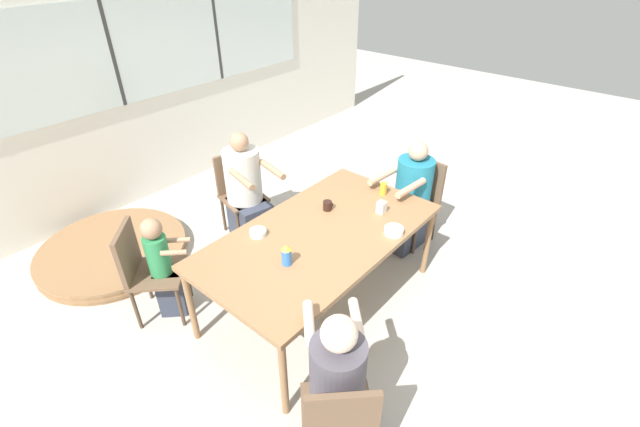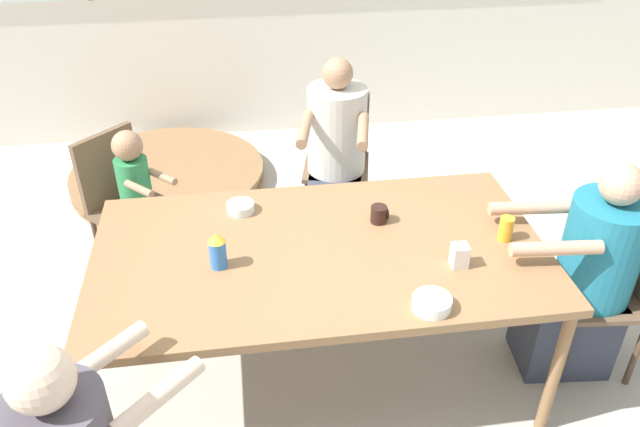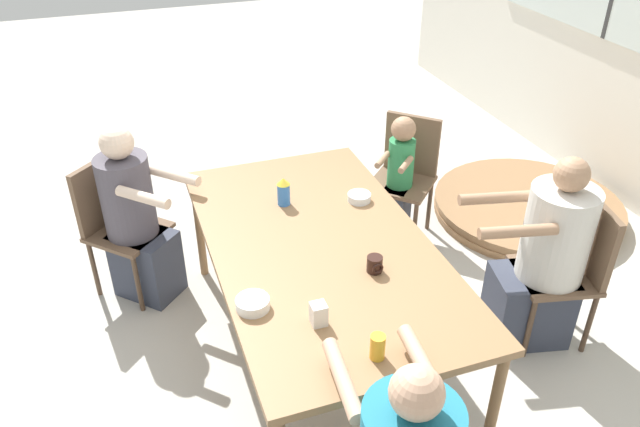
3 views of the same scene
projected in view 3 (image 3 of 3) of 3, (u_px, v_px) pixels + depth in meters
name	position (u px, v px, depth m)	size (l,w,h in m)	color
ground_plane	(320.00, 350.00, 3.51)	(16.00, 16.00, 0.00)	#B2ADA3
dining_table	(320.00, 252.00, 3.15)	(1.94, 1.07, 0.73)	olive
chair_for_woman_green_shirt	(573.00, 261.00, 3.38)	(0.48, 0.48, 0.85)	brown
chair_for_man_blue_shirt	(115.00, 217.00, 3.76)	(0.57, 0.57, 0.85)	brown
chair_for_toddler	(406.00, 167.00, 4.30)	(0.57, 0.57, 0.85)	brown
person_woman_green_shirt	(543.00, 264.00, 3.36)	(0.48, 0.70, 1.14)	#333847
person_man_blue_shirt	(136.00, 223.00, 3.70)	(0.60, 0.60, 1.12)	#333847
person_toddler	(398.00, 184.00, 4.21)	(0.35, 0.35, 0.92)	#333847
coffee_mug	(375.00, 264.00, 2.91)	(0.08, 0.07, 0.08)	black
sippy_cup	(284.00, 191.00, 3.40)	(0.07, 0.07, 0.16)	blue
juice_glass	(378.00, 347.00, 2.43)	(0.06, 0.06, 0.11)	gold
milk_carton_small	(319.00, 314.00, 2.60)	(0.07, 0.07, 0.10)	silver
bowl_white_shallow	(359.00, 197.00, 3.47)	(0.13, 0.13, 0.04)	silver
bowl_cereal	(253.00, 304.00, 2.70)	(0.15, 0.15, 0.05)	white
folded_table_stack	(527.00, 207.00, 4.69)	(1.38, 1.38, 0.12)	olive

